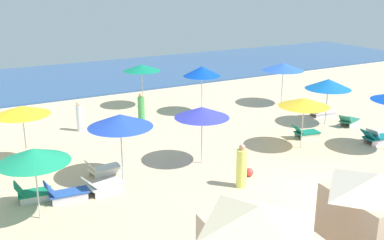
{
  "coord_description": "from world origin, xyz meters",
  "views": [
    {
      "loc": [
        -11.14,
        -10.4,
        7.22
      ],
      "look_at": [
        -1.12,
        7.53,
        0.89
      ],
      "focal_mm": 42.6,
      "sensor_mm": 36.0,
      "label": 1
    }
  ],
  "objects_px": {
    "beachgoer_0": "(141,109)",
    "umbrella_6": "(304,102)",
    "umbrella_0": "(328,84)",
    "umbrella_9": "(120,121)",
    "cabana_1": "(373,225)",
    "lounge_chair_4_1": "(377,134)",
    "umbrella_7": "(142,68)",
    "lounge_chair_9_1": "(103,169)",
    "lounge_chair_9_0": "(103,185)",
    "lounge_chair_0_0": "(349,121)",
    "lounge_chair_3_0": "(66,193)",
    "lounge_chair_6_0": "(305,132)",
    "umbrella_8": "(283,67)",
    "lounge_chair_0_1": "(321,112)",
    "lounge_chair_4_0": "(376,138)",
    "umbrella_2": "(22,111)",
    "umbrella_3": "(34,155)",
    "umbrella_5": "(202,71)",
    "umbrella_1": "(202,112)",
    "lounge_chair_3_1": "(32,193)",
    "beachgoer_2": "(242,167)",
    "beach_ball_0": "(249,172)"
  },
  "relations": [
    {
      "from": "beachgoer_0",
      "to": "umbrella_6",
      "type": "bearing_deg",
      "value": 104.95
    },
    {
      "from": "umbrella_0",
      "to": "umbrella_9",
      "type": "bearing_deg",
      "value": -173.23
    },
    {
      "from": "cabana_1",
      "to": "lounge_chair_4_1",
      "type": "relative_size",
      "value": 1.96
    },
    {
      "from": "umbrella_7",
      "to": "lounge_chair_9_1",
      "type": "relative_size",
      "value": 1.82
    },
    {
      "from": "lounge_chair_4_1",
      "to": "lounge_chair_9_0",
      "type": "bearing_deg",
      "value": 75.1
    },
    {
      "from": "lounge_chair_0_0",
      "to": "lounge_chair_3_0",
      "type": "distance_m",
      "value": 14.98
    },
    {
      "from": "lounge_chair_6_0",
      "to": "umbrella_8",
      "type": "distance_m",
      "value": 6.46
    },
    {
      "from": "umbrella_0",
      "to": "lounge_chair_9_0",
      "type": "bearing_deg",
      "value": -170.7
    },
    {
      "from": "lounge_chair_0_1",
      "to": "lounge_chair_3_0",
      "type": "relative_size",
      "value": 1.1
    },
    {
      "from": "lounge_chair_4_0",
      "to": "umbrella_9",
      "type": "height_order",
      "value": "umbrella_9"
    },
    {
      "from": "lounge_chair_9_0",
      "to": "beachgoer_0",
      "type": "distance_m",
      "value": 8.27
    },
    {
      "from": "umbrella_2",
      "to": "umbrella_3",
      "type": "bearing_deg",
      "value": -95.64
    },
    {
      "from": "cabana_1",
      "to": "beachgoer_0",
      "type": "xyz_separation_m",
      "value": [
        0.12,
        14.8,
        -0.69
      ]
    },
    {
      "from": "lounge_chair_4_0",
      "to": "umbrella_5",
      "type": "bearing_deg",
      "value": 35.73
    },
    {
      "from": "umbrella_2",
      "to": "lounge_chair_0_1",
      "type": "bearing_deg",
      "value": -2.11
    },
    {
      "from": "lounge_chair_0_1",
      "to": "umbrella_7",
      "type": "relative_size",
      "value": 0.65
    },
    {
      "from": "umbrella_0",
      "to": "lounge_chair_0_1",
      "type": "relative_size",
      "value": 1.46
    },
    {
      "from": "cabana_1",
      "to": "lounge_chair_4_0",
      "type": "relative_size",
      "value": 1.88
    },
    {
      "from": "umbrella_2",
      "to": "lounge_chair_6_0",
      "type": "distance_m",
      "value": 12.72
    },
    {
      "from": "lounge_chair_0_1",
      "to": "umbrella_1",
      "type": "xyz_separation_m",
      "value": [
        -9.2,
        -2.63,
        1.94
      ]
    },
    {
      "from": "umbrella_1",
      "to": "umbrella_8",
      "type": "xyz_separation_m",
      "value": [
        8.9,
        5.64,
        0.12
      ]
    },
    {
      "from": "lounge_chair_0_0",
      "to": "lounge_chair_4_1",
      "type": "xyz_separation_m",
      "value": [
        -0.51,
        -2.23,
        0.01
      ]
    },
    {
      "from": "lounge_chair_0_1",
      "to": "lounge_chair_9_1",
      "type": "distance_m",
      "value": 13.22
    },
    {
      "from": "lounge_chair_3_0",
      "to": "lounge_chair_0_0",
      "type": "bearing_deg",
      "value": -80.22
    },
    {
      "from": "lounge_chair_3_1",
      "to": "umbrella_6",
      "type": "relative_size",
      "value": 0.55
    },
    {
      "from": "lounge_chair_6_0",
      "to": "lounge_chair_9_0",
      "type": "distance_m",
      "value": 10.38
    },
    {
      "from": "lounge_chair_4_0",
      "to": "beachgoer_2",
      "type": "bearing_deg",
      "value": 102.44
    },
    {
      "from": "umbrella_7",
      "to": "beach_ball_0",
      "type": "bearing_deg",
      "value": -92.16
    },
    {
      "from": "lounge_chair_4_0",
      "to": "lounge_chair_4_1",
      "type": "height_order",
      "value": "lounge_chair_4_0"
    },
    {
      "from": "lounge_chair_3_1",
      "to": "lounge_chair_6_0",
      "type": "relative_size",
      "value": 0.92
    },
    {
      "from": "beachgoer_2",
      "to": "beach_ball_0",
      "type": "xyz_separation_m",
      "value": [
        0.8,
        0.6,
        -0.59
      ]
    },
    {
      "from": "umbrella_0",
      "to": "umbrella_1",
      "type": "relative_size",
      "value": 1.0
    },
    {
      "from": "lounge_chair_3_0",
      "to": "lounge_chair_9_0",
      "type": "height_order",
      "value": "lounge_chair_3_0"
    },
    {
      "from": "lounge_chair_6_0",
      "to": "umbrella_8",
      "type": "xyz_separation_m",
      "value": [
        3.0,
        5.35,
        2.03
      ]
    },
    {
      "from": "cabana_1",
      "to": "lounge_chair_0_1",
      "type": "distance_m",
      "value": 14.56
    },
    {
      "from": "lounge_chair_0_0",
      "to": "umbrella_2",
      "type": "xyz_separation_m",
      "value": [
        -15.49,
        2.55,
        2.07
      ]
    },
    {
      "from": "lounge_chair_3_0",
      "to": "umbrella_6",
      "type": "xyz_separation_m",
      "value": [
        10.52,
        -0.02,
        1.83
      ]
    },
    {
      "from": "lounge_chair_9_0",
      "to": "umbrella_1",
      "type": "bearing_deg",
      "value": -93.05
    },
    {
      "from": "umbrella_5",
      "to": "beach_ball_0",
      "type": "xyz_separation_m",
      "value": [
        -2.78,
        -8.35,
        -2.25
      ]
    },
    {
      "from": "cabana_1",
      "to": "umbrella_5",
      "type": "height_order",
      "value": "cabana_1"
    },
    {
      "from": "lounge_chair_4_0",
      "to": "umbrella_7",
      "type": "relative_size",
      "value": 0.59
    },
    {
      "from": "lounge_chair_0_1",
      "to": "lounge_chair_3_1",
      "type": "bearing_deg",
      "value": 108.46
    },
    {
      "from": "umbrella_2",
      "to": "lounge_chair_4_0",
      "type": "bearing_deg",
      "value": -19.36
    },
    {
      "from": "lounge_chair_4_1",
      "to": "beach_ball_0",
      "type": "height_order",
      "value": "lounge_chair_4_1"
    },
    {
      "from": "lounge_chair_6_0",
      "to": "umbrella_7",
      "type": "relative_size",
      "value": 0.54
    },
    {
      "from": "umbrella_8",
      "to": "umbrella_6",
      "type": "bearing_deg",
      "value": -123.17
    },
    {
      "from": "lounge_chair_3_0",
      "to": "lounge_chair_3_1",
      "type": "relative_size",
      "value": 1.18
    },
    {
      "from": "umbrella_0",
      "to": "beachgoer_0",
      "type": "distance_m",
      "value": 9.72
    },
    {
      "from": "umbrella_2",
      "to": "lounge_chair_3_1",
      "type": "bearing_deg",
      "value": -97.55
    },
    {
      "from": "lounge_chair_3_0",
      "to": "lounge_chair_9_0",
      "type": "xyz_separation_m",
      "value": [
        1.31,
        -0.02,
        -0.01
      ]
    }
  ]
}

